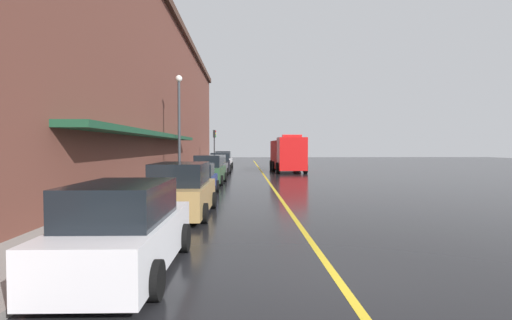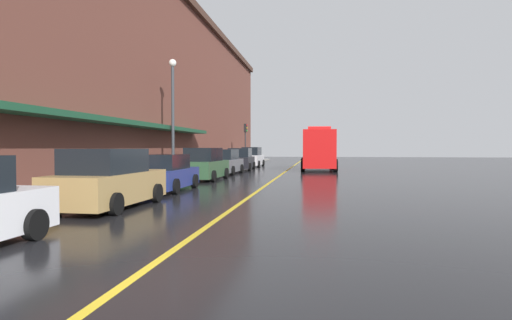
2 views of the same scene
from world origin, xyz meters
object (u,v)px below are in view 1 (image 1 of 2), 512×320
(parking_meter_2, at_px, (205,161))
(street_lamp_left, at_px, (179,116))
(parked_car_3, at_px, (209,170))
(parked_car_6, at_px, (224,160))
(parked_car_1, at_px, (182,191))
(parked_car_2, at_px, (197,181))
(traffic_light_near, at_px, (214,141))
(parking_meter_1, at_px, (209,160))
(parked_car_4, at_px, (215,167))
(parking_meter_0, at_px, (195,165))
(parked_car_5, at_px, (220,163))
(parking_meter_3, at_px, (182,170))
(parked_car_0, at_px, (125,231))
(fire_truck, at_px, (287,154))

(parking_meter_2, relative_size, street_lamp_left, 0.19)
(parked_car_3, distance_m, parked_car_6, 17.71)
(parked_car_1, bearing_deg, parked_car_2, 2.44)
(parked_car_6, distance_m, traffic_light_near, 4.44)
(parked_car_6, bearing_deg, parked_car_1, -178.63)
(parked_car_1, relative_size, parking_meter_1, 3.52)
(parked_car_4, height_order, parking_meter_1, parked_car_4)
(parking_meter_0, bearing_deg, parking_meter_1, 90.00)
(parked_car_3, relative_size, street_lamp_left, 0.64)
(parked_car_5, relative_size, parking_meter_1, 3.57)
(traffic_light_near, bearing_deg, parked_car_3, -86.45)
(parked_car_2, height_order, street_lamp_left, street_lamp_left)
(traffic_light_near, bearing_deg, street_lamp_left, -91.80)
(parked_car_4, height_order, parking_meter_3, parked_car_4)
(parked_car_4, bearing_deg, parked_car_5, 1.07)
(parked_car_2, distance_m, parked_car_5, 17.60)
(parked_car_0, height_order, parked_car_3, parked_car_3)
(parked_car_4, bearing_deg, traffic_light_near, 6.27)
(parked_car_4, relative_size, parked_car_5, 0.96)
(parked_car_6, relative_size, traffic_light_near, 1.07)
(parking_meter_2, bearing_deg, parked_car_6, 78.87)
(street_lamp_left, height_order, traffic_light_near, street_lamp_left)
(parking_meter_2, bearing_deg, parked_car_4, -75.86)
(parked_car_5, height_order, traffic_light_near, traffic_light_near)
(parked_car_0, distance_m, parking_meter_2, 28.37)
(parking_meter_1, relative_size, street_lamp_left, 0.19)
(parked_car_4, relative_size, parked_car_6, 0.99)
(parked_car_2, bearing_deg, parked_car_1, -179.40)
(parked_car_1, relative_size, parked_car_3, 1.06)
(parked_car_3, bearing_deg, parking_meter_2, 9.48)
(parked_car_2, relative_size, parking_meter_1, 3.38)
(street_lamp_left, bearing_deg, parking_meter_0, 80.01)
(parking_meter_0, xyz_separation_m, traffic_light_near, (0.06, 17.65, 2.10))
(parked_car_1, height_order, street_lamp_left, street_lamp_left)
(fire_truck, distance_m, parking_meter_0, 11.49)
(parked_car_0, bearing_deg, parked_car_6, 0.58)
(parked_car_2, xyz_separation_m, parking_meter_2, (-1.35, 17.01, 0.31))
(parked_car_3, bearing_deg, parked_car_5, 2.25)
(parked_car_1, bearing_deg, parking_meter_2, 4.86)
(parked_car_1, bearing_deg, traffic_light_near, 3.55)
(parked_car_4, height_order, fire_truck, fire_truck)
(parked_car_3, height_order, parking_meter_3, parked_car_3)
(street_lamp_left, xyz_separation_m, traffic_light_near, (0.66, 21.05, -1.24))
(parked_car_0, height_order, parked_car_5, parked_car_5)
(parked_car_0, relative_size, fire_truck, 0.55)
(parked_car_0, bearing_deg, parking_meter_1, 2.95)
(parked_car_4, distance_m, parking_meter_1, 9.81)
(parking_meter_2, relative_size, traffic_light_near, 0.31)
(parked_car_4, bearing_deg, parking_meter_2, 15.88)
(parked_car_2, xyz_separation_m, street_lamp_left, (-1.95, 6.45, 3.65))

